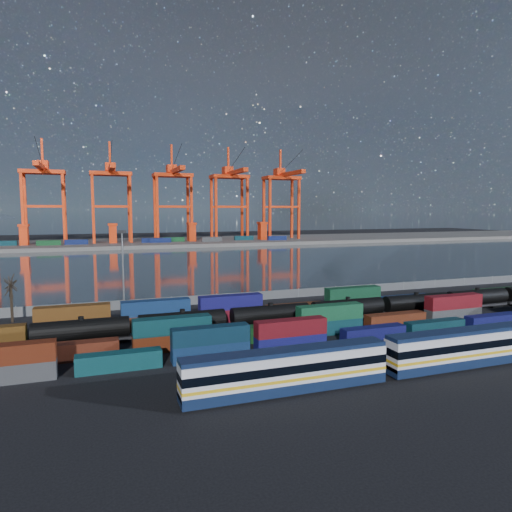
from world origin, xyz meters
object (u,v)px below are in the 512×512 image
object	(u,v)px
passenger_train	(468,348)
bare_tree	(11,298)
tanker_string	(348,309)
gantry_cranes	(143,183)

from	to	relation	value
passenger_train	bare_tree	size ratio (longest dim) A/B	8.56
tanker_string	gantry_cranes	world-z (taller)	gantry_cranes
passenger_train	tanker_string	bearing A→B (deg)	93.55
bare_tree	gantry_cranes	xyz separation A→B (m)	(42.51, 179.68, 31.81)
passenger_train	tanker_string	size ratio (longest dim) A/B	0.71
gantry_cranes	bare_tree	bearing A→B (deg)	-103.31
passenger_train	bare_tree	distance (m)	76.80
gantry_cranes	tanker_string	bearing A→B (deg)	-85.31
gantry_cranes	passenger_train	bearing A→B (deg)	-85.44
tanker_string	gantry_cranes	bearing A→B (deg)	94.69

